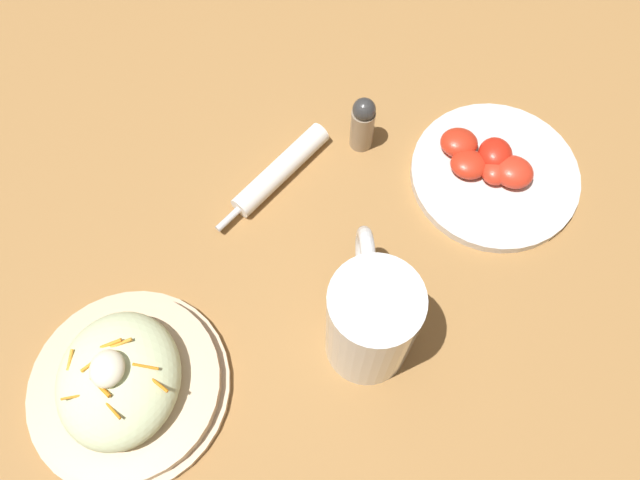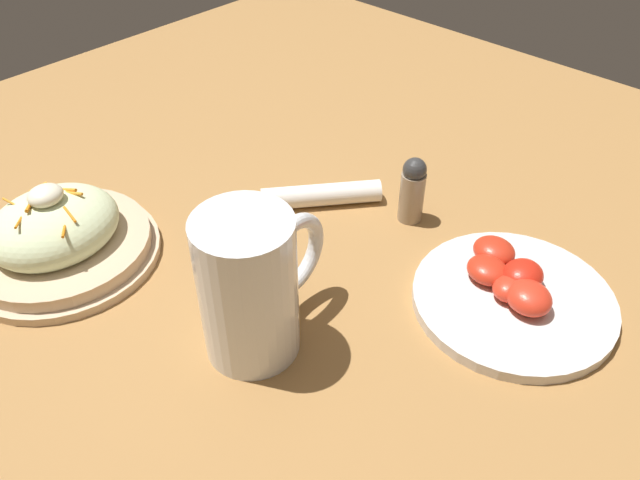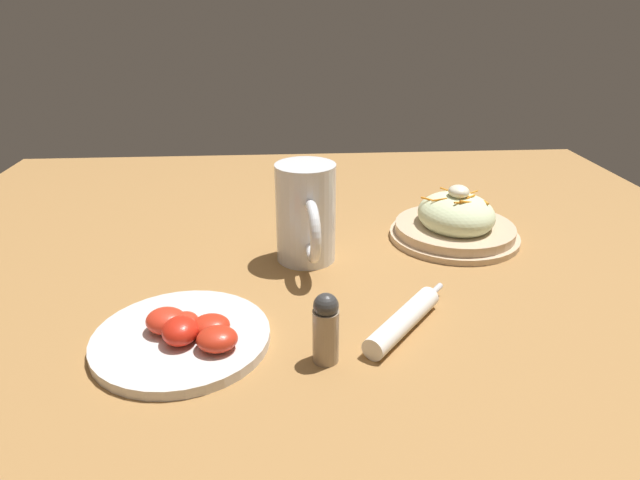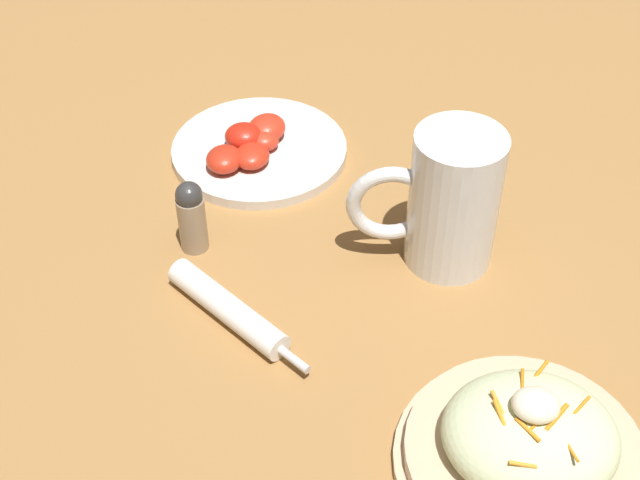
{
  "view_description": "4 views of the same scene",
  "coord_description": "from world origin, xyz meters",
  "px_view_note": "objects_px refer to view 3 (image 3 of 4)",
  "views": [
    {
      "loc": [
        0.28,
        -0.02,
        0.69
      ],
      "look_at": [
        -0.01,
        -0.03,
        0.06
      ],
      "focal_mm": 35.3,
      "sensor_mm": 36.0,
      "label": 1
    },
    {
      "loc": [
        0.34,
        0.35,
        0.48
      ],
      "look_at": [
        -0.02,
        0.01,
        0.06
      ],
      "focal_mm": 35.64,
      "sensor_mm": 36.0,
      "label": 2
    },
    {
      "loc": [
        -0.69,
        0.06,
        0.37
      ],
      "look_at": [
        -0.01,
        0.01,
        0.07
      ],
      "focal_mm": 30.68,
      "sensor_mm": 36.0,
      "label": 3
    },
    {
      "loc": [
        0.02,
        -0.67,
        0.64
      ],
      "look_at": [
        -0.04,
        -0.05,
        0.07
      ],
      "focal_mm": 49.99,
      "sensor_mm": 36.0,
      "label": 4
    }
  ],
  "objects_px": {
    "beer_mug": "(306,219)",
    "salt_shaker": "(326,328)",
    "tomato_plate": "(184,335)",
    "napkin_roll": "(404,320)",
    "salad_plate": "(455,222)"
  },
  "relations": [
    {
      "from": "napkin_roll",
      "to": "tomato_plate",
      "type": "bearing_deg",
      "value": 92.47
    },
    {
      "from": "tomato_plate",
      "to": "napkin_roll",
      "type": "bearing_deg",
      "value": -87.53
    },
    {
      "from": "beer_mug",
      "to": "tomato_plate",
      "type": "distance_m",
      "value": 0.27
    },
    {
      "from": "salad_plate",
      "to": "salt_shaker",
      "type": "xyz_separation_m",
      "value": [
        -0.33,
        0.24,
        0.01
      ]
    },
    {
      "from": "salad_plate",
      "to": "salt_shaker",
      "type": "bearing_deg",
      "value": 143.11
    },
    {
      "from": "salt_shaker",
      "to": "tomato_plate",
      "type": "bearing_deg",
      "value": 75.44
    },
    {
      "from": "beer_mug",
      "to": "salt_shaker",
      "type": "bearing_deg",
      "value": -177.99
    },
    {
      "from": "beer_mug",
      "to": "napkin_roll",
      "type": "bearing_deg",
      "value": -152.4
    },
    {
      "from": "beer_mug",
      "to": "salt_shaker",
      "type": "distance_m",
      "value": 0.26
    },
    {
      "from": "salt_shaker",
      "to": "salad_plate",
      "type": "bearing_deg",
      "value": -36.89
    },
    {
      "from": "napkin_roll",
      "to": "tomato_plate",
      "type": "relative_size",
      "value": 0.74
    },
    {
      "from": "beer_mug",
      "to": "tomato_plate",
      "type": "height_order",
      "value": "beer_mug"
    },
    {
      "from": "napkin_roll",
      "to": "salt_shaker",
      "type": "height_order",
      "value": "salt_shaker"
    },
    {
      "from": "beer_mug",
      "to": "napkin_roll",
      "type": "xyz_separation_m",
      "value": [
        -0.21,
        -0.11,
        -0.05
      ]
    },
    {
      "from": "napkin_roll",
      "to": "tomato_plate",
      "type": "distance_m",
      "value": 0.26
    }
  ]
}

